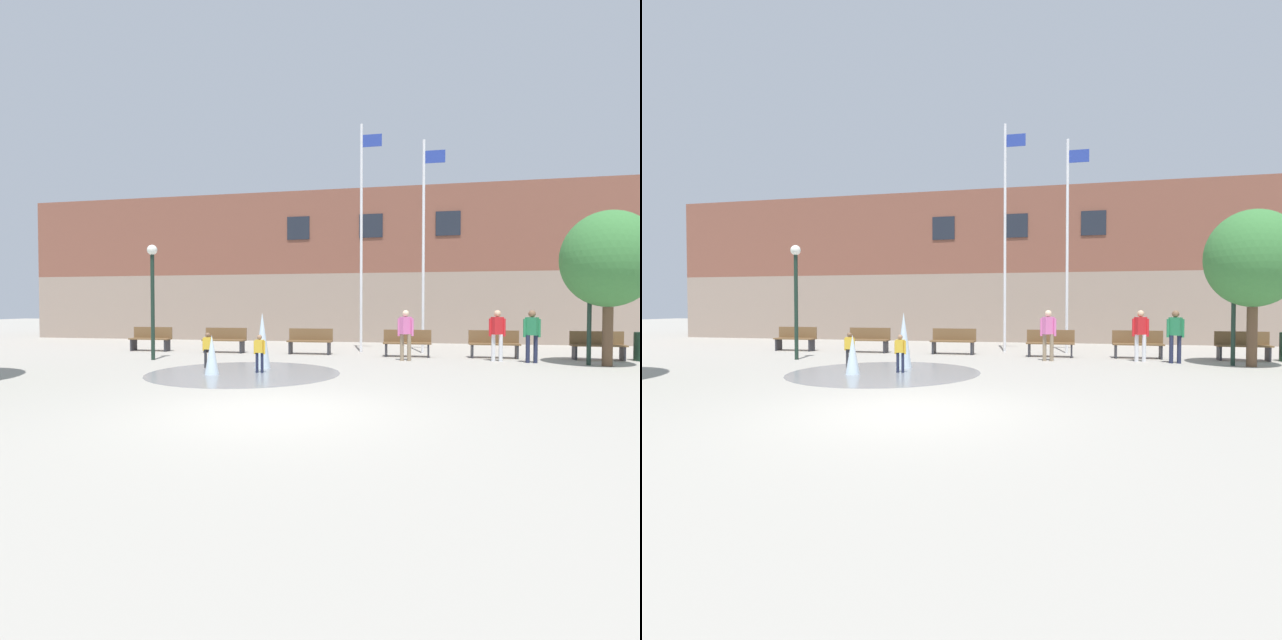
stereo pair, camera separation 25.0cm
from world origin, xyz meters
TOP-DOWN VIEW (x-y plane):
  - ground_plane at (0.00, 0.00)m, footprint 100.00×100.00m
  - library_building at (0.00, 18.69)m, footprint 36.00×6.05m
  - splash_fountain at (-2.18, 4.78)m, footprint 4.93×4.93m
  - park_bench_left_of_flagpoles at (-7.78, 9.58)m, footprint 1.60×0.44m
  - park_bench_under_left_flagpole at (-4.76, 9.51)m, footprint 1.60×0.44m
  - park_bench_center at (-1.54, 9.56)m, footprint 1.60×0.44m
  - park_bench_under_right_flagpole at (1.88, 9.32)m, footprint 1.60×0.44m
  - park_bench_near_trashcan at (4.69, 9.47)m, footprint 1.60×0.44m
  - park_bench_far_right at (7.85, 9.55)m, footprint 1.60×0.44m
  - child_running at (-3.45, 5.13)m, footprint 0.31×0.14m
  - teen_by_trashcan at (4.65, 8.48)m, footprint 0.50×0.35m
  - adult_in_red at (1.86, 8.07)m, footprint 0.50×0.37m
  - child_in_fountain at (-1.73, 4.46)m, footprint 0.31×0.15m
  - adult_near_bench at (5.61, 8.23)m, footprint 0.50×0.36m
  - flagpole_left at (0.16, 10.77)m, footprint 0.80×0.10m
  - flagpole_right at (2.43, 10.77)m, footprint 0.80×0.10m
  - lamp_post_left_lane at (-6.04, 6.72)m, footprint 0.32×0.32m
  - lamp_post_right_lane at (7.11, 7.96)m, footprint 0.32×0.32m
  - street_tree_near_building at (7.55, 7.79)m, footprint 2.58×2.58m

SIDE VIEW (x-z plane):
  - ground_plane at x=0.00m, z-range 0.00..0.00m
  - park_bench_left_of_flagpoles at x=-7.78m, z-range 0.02..0.93m
  - park_bench_under_left_flagpole at x=-4.76m, z-range 0.02..0.93m
  - park_bench_center at x=-1.54m, z-range 0.02..0.93m
  - park_bench_under_right_flagpole at x=1.88m, z-range 0.02..0.93m
  - park_bench_near_trashcan at x=4.69m, z-range 0.02..0.93m
  - park_bench_far_right at x=7.85m, z-range 0.02..0.93m
  - splash_fountain at x=-2.18m, z-range -0.29..1.26m
  - child_running at x=-3.45m, z-range 0.09..1.07m
  - child_in_fountain at x=-1.73m, z-range 0.09..1.07m
  - teen_by_trashcan at x=4.65m, z-range 0.14..1.73m
  - adult_in_red at x=1.86m, z-range 0.14..1.73m
  - adult_near_bench at x=5.61m, z-range 0.14..1.73m
  - lamp_post_left_lane at x=-6.04m, z-range 0.58..4.24m
  - lamp_post_right_lane at x=7.11m, z-range 0.59..4.42m
  - street_tree_near_building at x=7.55m, z-range 0.83..5.26m
  - library_building at x=0.00m, z-range 0.00..7.26m
  - flagpole_right at x=2.43m, z-range 0.24..7.95m
  - flagpole_left at x=0.16m, z-range 0.25..8.68m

